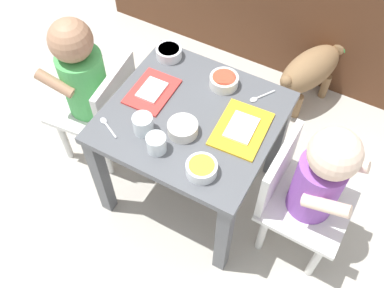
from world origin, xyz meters
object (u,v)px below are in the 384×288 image
(water_cup_left, at_px, (156,144))
(cereal_bowl_right_side, at_px, (202,168))
(spoon_by_right_tray, at_px, (107,125))
(food_tray_left, at_px, (152,91))
(seated_child_right, at_px, (315,181))
(dog, at_px, (316,65))
(dining_table, at_px, (192,131))
(veggie_bowl_near, at_px, (183,128))
(cereal_bowl_left_side, at_px, (224,81))
(seated_child_left, at_px, (86,79))
(veggie_bowl_far, at_px, (169,52))
(food_tray_right, at_px, (241,129))
(spoon_by_left_tray, at_px, (260,97))
(water_cup_right, at_px, (143,125))

(water_cup_left, relative_size, cereal_bowl_right_side, 0.66)
(spoon_by_right_tray, bearing_deg, food_tray_left, 76.03)
(water_cup_left, height_order, spoon_by_right_tray, water_cup_left)
(seated_child_right, xyz_separation_m, dog, (-0.20, 0.71, -0.21))
(dog, distance_m, water_cup_left, 0.96)
(dining_table, bearing_deg, cereal_bowl_right_side, -53.83)
(dog, relative_size, water_cup_left, 7.17)
(dog, bearing_deg, veggie_bowl_near, -106.21)
(seated_child_right, relative_size, spoon_by_right_tray, 6.85)
(seated_child_right, distance_m, dog, 0.77)
(cereal_bowl_right_side, bearing_deg, cereal_bowl_left_side, 106.11)
(seated_child_left, height_order, food_tray_left, seated_child_left)
(dog, xyz_separation_m, water_cup_left, (-0.27, -0.88, 0.29))
(seated_child_right, height_order, veggie_bowl_far, seated_child_right)
(food_tray_right, height_order, spoon_by_left_tray, food_tray_right)
(seated_child_right, height_order, veggie_bowl_near, seated_child_right)
(food_tray_left, relative_size, water_cup_right, 2.88)
(dining_table, xyz_separation_m, cereal_bowl_left_side, (0.03, 0.17, 0.11))
(spoon_by_left_tray, bearing_deg, seated_child_left, -163.09)
(water_cup_left, bearing_deg, dining_table, 80.76)
(dining_table, relative_size, seated_child_left, 0.83)
(food_tray_right, bearing_deg, cereal_bowl_left_side, 132.81)
(veggie_bowl_far, height_order, veggie_bowl_near, veggie_bowl_near)
(dining_table, relative_size, food_tray_left, 2.98)
(dining_table, relative_size, spoon_by_right_tray, 5.86)
(dog, xyz_separation_m, veggie_bowl_far, (-0.44, -0.51, 0.28))
(dog, height_order, veggie_bowl_near, veggie_bowl_near)
(seated_child_right, height_order, spoon_by_right_tray, seated_child_right)
(veggie_bowl_far, bearing_deg, food_tray_left, -77.76)
(cereal_bowl_left_side, bearing_deg, dining_table, -100.44)
(seated_child_right, height_order, food_tray_left, seated_child_right)
(seated_child_left, relative_size, cereal_bowl_right_side, 7.13)
(seated_child_right, relative_size, food_tray_left, 3.48)
(seated_child_left, distance_m, food_tray_right, 0.61)
(water_cup_right, distance_m, veggie_bowl_near, 0.12)
(seated_child_left, xyz_separation_m, veggie_bowl_near, (0.45, -0.07, 0.07))
(seated_child_left, xyz_separation_m, water_cup_right, (0.34, -0.13, 0.08))
(food_tray_left, bearing_deg, spoon_by_left_tray, 25.17)
(food_tray_right, distance_m, spoon_by_right_tray, 0.43)
(water_cup_right, bearing_deg, water_cup_left, -29.05)
(cereal_bowl_left_side, distance_m, veggie_bowl_near, 0.25)
(veggie_bowl_near, bearing_deg, water_cup_right, -154.17)
(food_tray_right, xyz_separation_m, veggie_bowl_near, (-0.16, -0.10, 0.02))
(dog, xyz_separation_m, spoon_by_left_tray, (-0.07, -0.53, 0.26))
(dog, xyz_separation_m, spoon_by_right_tray, (-0.45, -0.88, 0.26))
(food_tray_right, xyz_separation_m, water_cup_right, (-0.27, -0.15, 0.02))
(seated_child_left, bearing_deg, veggie_bowl_near, -9.01)
(food_tray_right, distance_m, veggie_bowl_near, 0.19)
(cereal_bowl_right_side, bearing_deg, dog, 83.21)
(seated_child_left, relative_size, veggie_bowl_far, 7.20)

